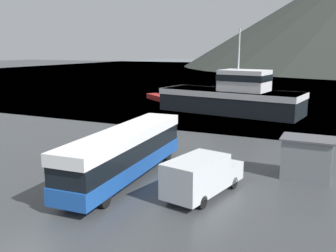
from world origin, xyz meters
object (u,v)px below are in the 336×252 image
object	(u,v)px
tour_bus	(125,151)
fishing_boat	(233,96)
storage_bin	(77,151)
delivery_van	(201,175)
small_boat	(162,98)
dock_kiosk	(307,158)

from	to	relation	value
tour_bus	fishing_boat	distance (m)	26.85
fishing_boat	storage_bin	bearing A→B (deg)	175.78
delivery_van	small_boat	world-z (taller)	delivery_van
dock_kiosk	delivery_van	bearing A→B (deg)	-131.81
tour_bus	small_boat	bearing A→B (deg)	109.03
fishing_boat	storage_bin	xyz separation A→B (m)	(-5.29, -24.35, -1.61)
storage_bin	small_boat	distance (m)	31.59
fishing_boat	tour_bus	bearing A→B (deg)	-170.93
storage_bin	small_boat	xyz separation A→B (m)	(-7.74, 30.63, -0.11)
delivery_van	storage_bin	size ratio (longest dim) A/B	3.93
dock_kiosk	storage_bin	bearing A→B (deg)	-171.34
delivery_van	fishing_boat	distance (m)	28.12
delivery_van	tour_bus	bearing A→B (deg)	-175.54
small_boat	storage_bin	bearing A→B (deg)	51.89
storage_bin	dock_kiosk	xyz separation A→B (m)	(16.07, 2.45, 0.81)
delivery_van	fishing_boat	world-z (taller)	fishing_boat
delivery_van	dock_kiosk	world-z (taller)	dock_kiosk
fishing_boat	small_boat	world-z (taller)	fishing_boat
dock_kiosk	small_boat	xyz separation A→B (m)	(-23.81, 28.18, -0.92)
delivery_van	small_boat	distance (m)	38.68
storage_bin	delivery_van	bearing A→B (deg)	-15.96
delivery_van	fishing_boat	bearing A→B (deg)	113.47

